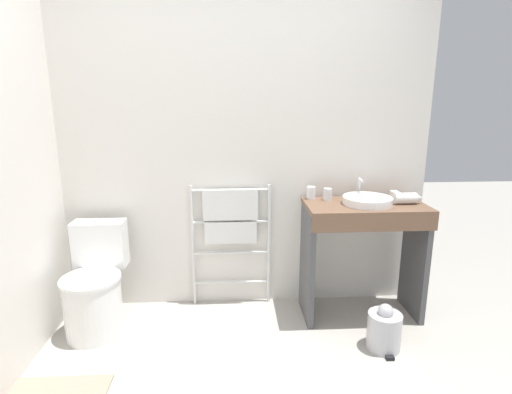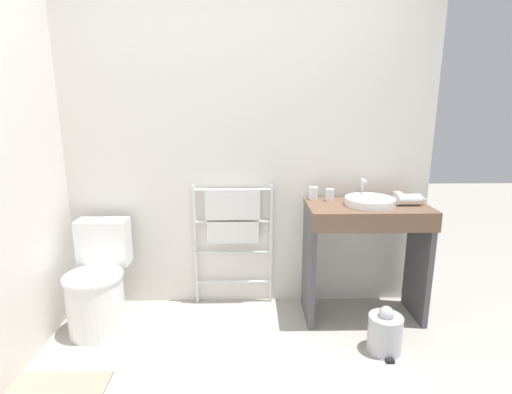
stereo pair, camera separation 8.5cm
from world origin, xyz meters
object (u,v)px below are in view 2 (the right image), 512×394
at_px(cup_near_wall, 313,193).
at_px(trash_bin, 385,332).
at_px(toilet, 98,287).
at_px(hair_dryer, 409,199).
at_px(sink_basin, 370,201).
at_px(towel_radiator, 233,223).
at_px(cup_near_edge, 330,195).

height_order(cup_near_wall, trash_bin, cup_near_wall).
bearing_deg(toilet, hair_dryer, 2.53).
bearing_deg(cup_near_wall, toilet, -170.39).
bearing_deg(trash_bin, toilet, 170.04).
bearing_deg(toilet, sink_basin, 2.45).
xyz_separation_m(sink_basin, hair_dryer, (0.29, 0.02, 0.01)).
relative_size(toilet, towel_radiator, 0.78).
relative_size(toilet, trash_bin, 2.39).
xyz_separation_m(sink_basin, cup_near_wall, (-0.37, 0.18, 0.02)).
distance_m(sink_basin, trash_bin, 0.89).
height_order(sink_basin, trash_bin, sink_basin).
distance_m(towel_radiator, trash_bin, 1.32).
relative_size(towel_radiator, cup_near_edge, 10.91).
height_order(toilet, sink_basin, sink_basin).
xyz_separation_m(toilet, trash_bin, (1.97, -0.35, -0.17)).
relative_size(towel_radiator, sink_basin, 2.79).
xyz_separation_m(cup_near_edge, trash_bin, (0.28, -0.57, -0.79)).
distance_m(towel_radiator, cup_near_edge, 0.77).
bearing_deg(towel_radiator, sink_basin, -13.11).
height_order(toilet, cup_near_edge, cup_near_edge).
distance_m(hair_dryer, trash_bin, 0.94).
bearing_deg(toilet, towel_radiator, 17.98).
relative_size(towel_radiator, cup_near_wall, 10.30).
height_order(cup_near_wall, hair_dryer, cup_near_wall).
bearing_deg(sink_basin, cup_near_wall, 153.90).
distance_m(sink_basin, cup_near_wall, 0.42).
bearing_deg(towel_radiator, toilet, -162.02).
bearing_deg(sink_basin, towel_radiator, 166.89).
distance_m(sink_basin, hair_dryer, 0.29).
xyz_separation_m(sink_basin, trash_bin, (0.02, -0.43, -0.77)).
relative_size(cup_near_edge, trash_bin, 0.28).
bearing_deg(hair_dryer, sink_basin, -176.93).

